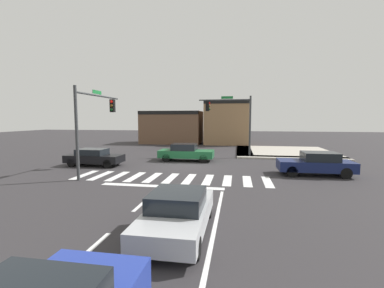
% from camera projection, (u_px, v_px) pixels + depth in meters
% --- Properties ---
extents(ground_plane, '(120.00, 120.00, 0.00)m').
position_uv_depth(ground_plane, '(185.00, 166.00, 20.72)').
color(ground_plane, '#302D30').
extents(crosswalk_near, '(12.05, 2.83, 0.01)m').
position_uv_depth(crosswalk_near, '(171.00, 178.00, 16.31)').
color(crosswalk_near, silver).
rests_on(crosswalk_near, ground_plane).
extents(lane_markings, '(6.80, 20.25, 0.01)m').
position_uv_depth(lane_markings, '(147.00, 230.00, 8.74)').
color(lane_markings, white).
rests_on(lane_markings, ground_plane).
extents(bike_detector_marking, '(1.00, 1.00, 0.01)m').
position_uv_depth(bike_detector_marking, '(187.00, 199.00, 12.13)').
color(bike_detector_marking, yellow).
rests_on(bike_detector_marking, ground_plane).
extents(curb_corner_northeast, '(10.00, 10.60, 0.15)m').
position_uv_depth(curb_corner_northeast, '(279.00, 152.00, 28.53)').
color(curb_corner_northeast, '#B2AA9E').
rests_on(curb_corner_northeast, ground_plane).
extents(storefront_row, '(15.53, 6.90, 6.19)m').
position_uv_depth(storefront_row, '(201.00, 125.00, 39.38)').
color(storefront_row, brown).
rests_on(storefront_row, ground_plane).
extents(traffic_signal_southwest, '(0.32, 5.55, 5.57)m').
position_uv_depth(traffic_signal_southwest, '(95.00, 115.00, 17.45)').
color(traffic_signal_southwest, '#383A3D').
rests_on(traffic_signal_southwest, ground_plane).
extents(traffic_signal_northeast, '(4.93, 0.32, 5.78)m').
position_uv_depth(traffic_signal_northeast, '(231.00, 115.00, 25.08)').
color(traffic_signal_northeast, '#383A3D').
rests_on(traffic_signal_northeast, ground_plane).
extents(car_silver, '(1.86, 4.40, 1.36)m').
position_uv_depth(car_silver, '(178.00, 212.00, 8.44)').
color(car_silver, '#B7BABF').
rests_on(car_silver, ground_plane).
extents(car_green, '(4.69, 1.94, 1.49)m').
position_uv_depth(car_green, '(186.00, 152.00, 23.01)').
color(car_green, '#1E6638').
rests_on(car_green, ground_plane).
extents(car_black, '(4.32, 1.77, 1.32)m').
position_uv_depth(car_black, '(94.00, 157.00, 20.58)').
color(car_black, black).
rests_on(car_black, ground_plane).
extents(car_navy, '(4.59, 1.93, 1.51)m').
position_uv_depth(car_navy, '(316.00, 164.00, 17.09)').
color(car_navy, '#141E4C').
rests_on(car_navy, ground_plane).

